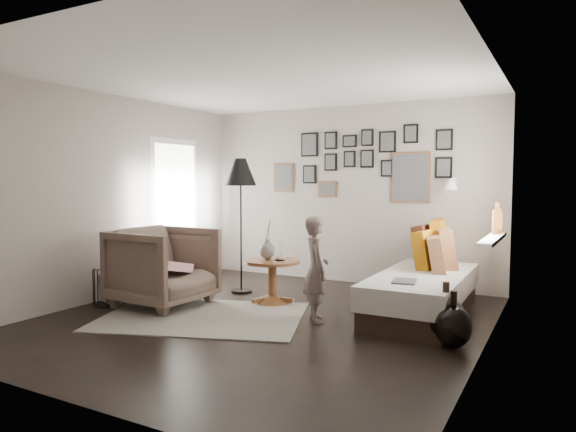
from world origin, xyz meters
The scene contains 23 objects.
ground centered at (0.00, 0.00, 0.00)m, with size 4.80×4.80×0.00m, color black.
wall_back centered at (0.00, 2.40, 1.30)m, with size 4.50×4.50×0.00m, color #9F948B.
wall_front centered at (0.00, -2.40, 1.30)m, with size 4.50×4.50×0.00m, color #9F948B.
wall_left centered at (-2.25, 0.00, 1.30)m, with size 4.80×4.80×0.00m, color #9F948B.
wall_right centered at (2.25, 0.00, 1.30)m, with size 4.80×4.80×0.00m, color #9F948B.
ceiling centered at (0.00, 0.00, 2.60)m, with size 4.80×4.80×0.00m, color white.
door_left centered at (-2.23, 1.20, 1.05)m, with size 0.00×2.14×2.14m.
window_right centered at (2.18, 1.34, 0.93)m, with size 0.15×1.32×1.30m.
gallery_wall centered at (0.29, 2.38, 1.74)m, with size 2.74×0.03×1.08m.
wall_sconce centered at (1.55, 2.13, 1.46)m, with size 0.18×0.36×0.16m.
rug centered at (-0.63, -0.22, 0.01)m, with size 2.18×1.53×0.01m, color beige.
pedestal_table centered at (-0.29, 0.71, 0.25)m, with size 0.68×0.68×0.54m.
vase centered at (-0.37, 0.73, 0.69)m, with size 0.20×0.20×0.49m.
candles centered at (-0.18, 0.71, 0.66)m, with size 0.12×0.12×0.25m.
daybed centered at (1.48, 1.10, 0.32)m, with size 0.91×2.16×1.03m.
magazine_on_daybed centered at (1.43, 0.45, 0.48)m, with size 0.23×0.32×0.02m, color black.
armchair centered at (-1.38, -0.02, 0.47)m, with size 1.01×1.04×0.95m, color brown.
armchair_cushion centered at (-1.35, 0.03, 0.48)m, with size 0.43×0.43×0.11m, color white.
floor_lamp centered at (-0.97, 1.04, 1.55)m, with size 0.42×0.42×1.80m.
magazine_basket centered at (-2.00, -0.30, 0.22)m, with size 0.42×0.42×0.44m.
demijohn_large centered at (1.91, 0.15, 0.22)m, with size 0.38×0.38×0.57m.
demijohn_small centered at (2.00, 0.03, 0.20)m, with size 0.34×0.34×0.52m.
child centered at (0.54, 0.23, 0.56)m, with size 0.41×0.27×1.13m, color #675551.
Camera 1 is at (2.86, -4.67, 1.51)m, focal length 32.00 mm.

